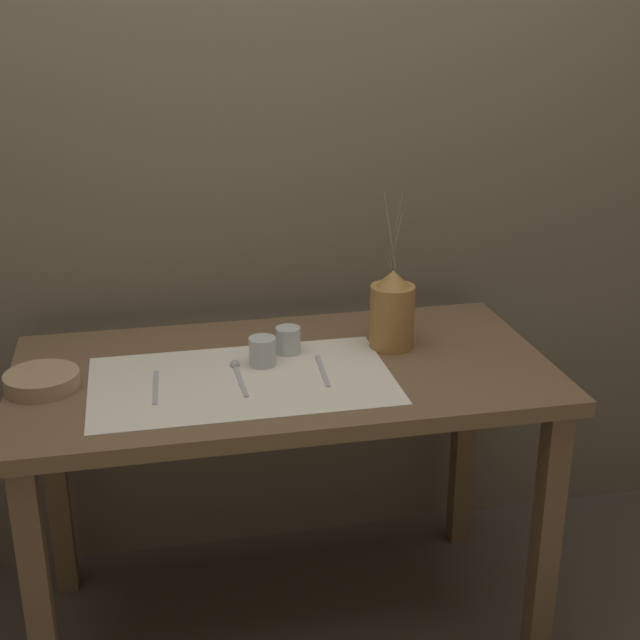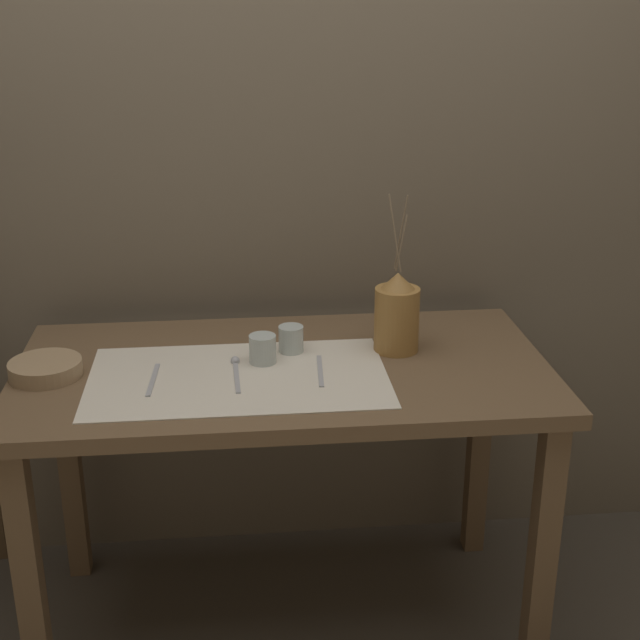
{
  "view_description": "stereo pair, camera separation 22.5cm",
  "coord_description": "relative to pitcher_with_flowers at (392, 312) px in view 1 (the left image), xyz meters",
  "views": [
    {
      "loc": [
        -0.34,
        -2.06,
        1.72
      ],
      "look_at": [
        0.1,
        0.0,
        0.92
      ],
      "focal_mm": 50.0,
      "sensor_mm": 36.0,
      "label": 1
    },
    {
      "loc": [
        -0.12,
        -2.09,
        1.72
      ],
      "look_at": [
        0.1,
        0.0,
        0.92
      ],
      "focal_mm": 50.0,
      "sensor_mm": 36.0,
      "label": 2
    }
  ],
  "objects": [
    {
      "name": "knife_center",
      "position": [
        -0.63,
        -0.14,
        -0.1
      ],
      "size": [
        0.02,
        0.19,
        0.0
      ],
      "color": "#A8A8AD",
      "rests_on": "wooden_table"
    },
    {
      "name": "linen_cloth",
      "position": [
        -0.42,
        -0.14,
        -0.1
      ],
      "size": [
        0.74,
        0.43,
        0.0
      ],
      "color": "beige",
      "rests_on": "wooden_table"
    },
    {
      "name": "stone_wall_back",
      "position": [
        -0.31,
        0.4,
        0.3
      ],
      "size": [
        7.0,
        0.06,
        2.4
      ],
      "color": "#6B5E4C",
      "rests_on": "ground_plane"
    },
    {
      "name": "glass_tumbler_near",
      "position": [
        -0.36,
        -0.05,
        -0.06
      ],
      "size": [
        0.07,
        0.07,
        0.07
      ],
      "color": "#B7C1BC",
      "rests_on": "wooden_table"
    },
    {
      "name": "fork_inner",
      "position": [
        -0.22,
        -0.13,
        -0.1
      ],
      "size": [
        0.02,
        0.19,
        0.0
      ],
      "color": "#A8A8AD",
      "rests_on": "wooden_table"
    },
    {
      "name": "wooden_bowl",
      "position": [
        -0.9,
        -0.08,
        -0.08
      ],
      "size": [
        0.18,
        0.18,
        0.04
      ],
      "color": "#9E7F5B",
      "rests_on": "wooden_table"
    },
    {
      "name": "ground_plane",
      "position": [
        -0.31,
        -0.07,
        -0.9
      ],
      "size": [
        12.0,
        12.0,
        0.0
      ],
      "primitive_type": "plane",
      "color": "#473F35"
    },
    {
      "name": "wooden_table",
      "position": [
        -0.31,
        -0.07,
        -0.21
      ],
      "size": [
        1.37,
        0.71,
        0.8
      ],
      "color": "brown",
      "rests_on": "ground_plane"
    },
    {
      "name": "glass_tumbler_far",
      "position": [
        -0.28,
        0.01,
        -0.06
      ],
      "size": [
        0.07,
        0.07,
        0.07
      ],
      "color": "#B7C1BC",
      "rests_on": "wooden_table"
    },
    {
      "name": "pitcher_with_flowers",
      "position": [
        0.0,
        0.0,
        0.0
      ],
      "size": [
        0.12,
        0.12,
        0.42
      ],
      "color": "olive",
      "rests_on": "wooden_table"
    },
    {
      "name": "spoon_outer",
      "position": [
        -0.43,
        -0.09,
        -0.09
      ],
      "size": [
        0.02,
        0.2,
        0.02
      ],
      "color": "#A8A8AD",
      "rests_on": "wooden_table"
    }
  ]
}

